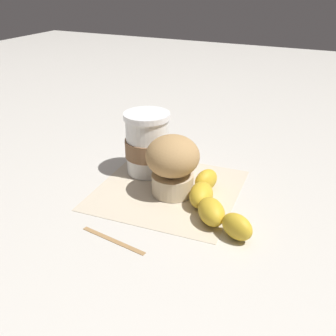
# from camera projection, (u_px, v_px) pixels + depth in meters

# --- Properties ---
(ground_plane) EXTENTS (3.00, 3.00, 0.00)m
(ground_plane) POSITION_uv_depth(u_px,v_px,m) (168.00, 190.00, 0.68)
(ground_plane) COLOR beige
(paper_napkin) EXTENTS (0.25, 0.25, 0.00)m
(paper_napkin) POSITION_uv_depth(u_px,v_px,m) (168.00, 189.00, 0.68)
(paper_napkin) COLOR beige
(paper_napkin) RESTS_ON ground_plane
(coffee_cup) EXTENTS (0.08, 0.08, 0.12)m
(coffee_cup) POSITION_uv_depth(u_px,v_px,m) (147.00, 144.00, 0.72)
(coffee_cup) COLOR white
(coffee_cup) RESTS_ON paper_napkin
(muffin) EXTENTS (0.09, 0.09, 0.10)m
(muffin) POSITION_uv_depth(u_px,v_px,m) (173.00, 163.00, 0.65)
(muffin) COLOR beige
(muffin) RESTS_ON paper_napkin
(banana) EXTENTS (0.14, 0.16, 0.04)m
(banana) POSITION_uv_depth(u_px,v_px,m) (212.00, 202.00, 0.61)
(banana) COLOR gold
(banana) RESTS_ON paper_napkin
(wooden_stirrer) EXTENTS (0.11, 0.02, 0.00)m
(wooden_stirrer) POSITION_uv_depth(u_px,v_px,m) (113.00, 240.00, 0.56)
(wooden_stirrer) COLOR #9E7547
(wooden_stirrer) RESTS_ON ground_plane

